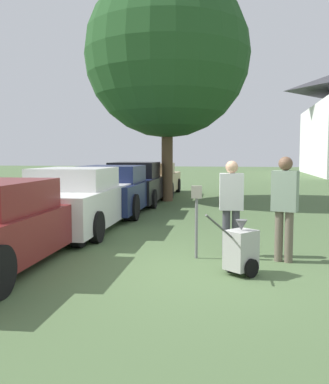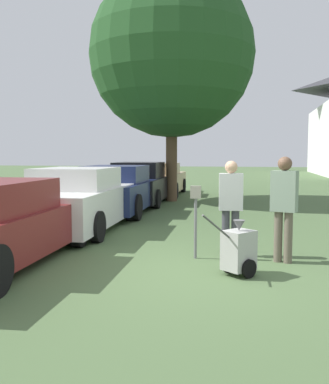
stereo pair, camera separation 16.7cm
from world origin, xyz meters
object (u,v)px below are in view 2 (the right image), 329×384
(parked_car_black, at_px, (140,185))
(person_worker, at_px, (231,202))
(parked_car_navy, at_px, (118,191))
(parking_meter, at_px, (196,208))
(parked_car_tan, at_px, (160,180))
(person_supervisor, at_px, (284,202))
(parked_car_white, at_px, (79,201))
(equipment_cart, at_px, (239,250))

(parked_car_black, relative_size, person_worker, 2.83)
(parked_car_navy, distance_m, parking_meter, 6.27)
(parked_car_black, distance_m, parked_car_tan, 3.48)
(parked_car_tan, bearing_deg, parked_car_black, -92.63)
(parked_car_tan, xyz_separation_m, person_supervisor, (4.66, -11.59, 0.35))
(parked_car_black, bearing_deg, parking_meter, -71.38)
(parking_meter, bearing_deg, parked_car_black, 111.26)
(parked_car_white, xyz_separation_m, person_worker, (3.76, -2.05, 0.27))
(parked_car_navy, xyz_separation_m, person_supervisor, (4.66, -5.39, 0.33))
(equipment_cart, bearing_deg, parked_car_navy, 161.91)
(parked_car_white, relative_size, parked_car_tan, 1.00)
(person_worker, xyz_separation_m, equipment_cart, (0.19, -1.24, -0.59))
(person_worker, relative_size, person_supervisor, 0.96)
(parked_car_white, height_order, parking_meter, parked_car_white)
(parked_car_navy, relative_size, parked_car_black, 1.01)
(parking_meter, bearing_deg, parked_car_white, 143.18)
(parked_car_white, relative_size, parking_meter, 3.81)
(parked_car_black, bearing_deg, person_supervisor, -62.79)
(parking_meter, bearing_deg, person_supervisor, 0.71)
(parking_meter, bearing_deg, parked_car_navy, 120.34)
(parked_car_white, height_order, parked_car_black, parked_car_black)
(parked_car_navy, relative_size, parking_meter, 3.84)
(parked_car_white, height_order, equipment_cart, parked_car_white)
(person_worker, distance_m, person_supervisor, 0.95)
(parked_car_navy, bearing_deg, equipment_cart, -60.71)
(parked_car_white, distance_m, person_worker, 4.29)
(parked_car_tan, relative_size, person_supervisor, 2.73)
(person_worker, distance_m, equipment_cart, 1.39)
(person_worker, bearing_deg, equipment_cart, 92.97)
(person_supervisor, xyz_separation_m, equipment_cart, (-0.71, -0.94, -0.64))
(parked_car_black, bearing_deg, equipment_cart, -69.11)
(person_supervisor, bearing_deg, parked_car_navy, -29.96)
(person_supervisor, bearing_deg, parked_car_tan, -48.90)
(parking_meter, bearing_deg, parked_car_tan, 105.24)
(parked_car_black, height_order, parking_meter, parked_car_black)
(parked_car_black, bearing_deg, parked_car_navy, -92.64)
(person_supervisor, bearing_deg, person_worker, 0.78)
(parked_car_white, bearing_deg, parked_car_navy, 87.36)
(person_supervisor, bearing_deg, parked_car_white, -7.58)
(parked_car_navy, xyz_separation_m, parked_car_black, (0.00, 2.73, 0.00))
(parked_car_black, bearing_deg, parked_car_tan, 87.37)
(parked_car_tan, distance_m, person_worker, 11.91)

